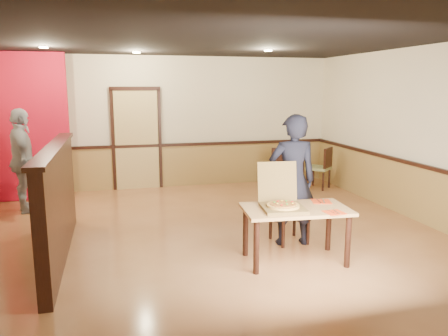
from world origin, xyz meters
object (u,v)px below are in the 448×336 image
at_px(side_table, 289,162).
at_px(condiment, 286,152).
at_px(pizza_box, 282,203).
at_px(diner_chair, 287,205).
at_px(side_chair_left, 280,167).
at_px(main_table, 296,216).
at_px(diner, 292,180).
at_px(passerby, 23,161).
at_px(side_chair_right, 322,166).

distance_m(side_table, condiment, 0.30).
bearing_deg(pizza_box, side_table, 72.49).
relative_size(diner_chair, side_chair_left, 1.00).
distance_m(side_chair_left, pizza_box, 3.78).
relative_size(main_table, diner, 0.75).
height_order(side_chair_left, passerby, passerby).
xyz_separation_m(main_table, side_chair_right, (2.15, 3.55, -0.10)).
bearing_deg(side_chair_right, side_table, -92.69).
distance_m(main_table, side_table, 4.47).
bearing_deg(side_chair_right, main_table, 16.55).
height_order(side_table, diner, diner).
bearing_deg(diner, diner_chair, -82.43).
xyz_separation_m(diner, condiment, (1.33, 3.44, -0.16)).
bearing_deg(condiment, diner, -111.20).
xyz_separation_m(side_chair_right, passerby, (-5.81, -0.34, 0.41)).
distance_m(side_chair_right, diner, 3.57).
distance_m(side_chair_right, pizza_box, 4.24).
distance_m(main_table, diner, 0.70).
relative_size(side_table, condiment, 4.28).
height_order(diner_chair, condiment, diner_chair).
xyz_separation_m(diner_chair, diner, (0.00, -0.15, 0.39)).
distance_m(passerby, condiment, 5.26).
xyz_separation_m(side_chair_right, pizza_box, (-2.33, -3.53, 0.27)).
height_order(side_chair_left, side_chair_right, side_chair_left).
bearing_deg(diner_chair, condiment, 62.18).
bearing_deg(diner_chair, main_table, -110.75).
height_order(side_table, condiment, condiment).
height_order(diner_chair, side_table, diner_chair).
xyz_separation_m(side_table, condiment, (-0.12, -0.12, 0.24)).
xyz_separation_m(main_table, passerby, (-3.66, 3.21, 0.32)).
bearing_deg(side_table, passerby, -169.98).
bearing_deg(main_table, side_chair_left, 75.95).
bearing_deg(pizza_box, diner_chair, 68.91).
distance_m(diner, pizza_box, 0.70).
bearing_deg(side_chair_right, pizza_box, 14.36).
bearing_deg(passerby, condiment, -95.41).
bearing_deg(diner_chair, side_table, 61.10).
bearing_deg(condiment, pizza_box, -113.09).
distance_m(diner, condiment, 3.69).
relative_size(main_table, side_chair_right, 1.51).
relative_size(main_table, side_table, 2.03).
xyz_separation_m(main_table, side_table, (1.66, 4.15, -0.09)).
bearing_deg(pizza_box, side_chair_left, 75.03).
height_order(diner_chair, side_chair_left, side_chair_left).
xyz_separation_m(side_chair_right, side_table, (-0.49, 0.60, 0.01)).
bearing_deg(condiment, side_chair_right, -38.01).
bearing_deg(diner_chair, diner, -95.57).
bearing_deg(side_chair_left, diner, 77.86).
bearing_deg(side_chair_left, diner_chair, 76.92).
bearing_deg(side_chair_right, side_chair_left, -40.99).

